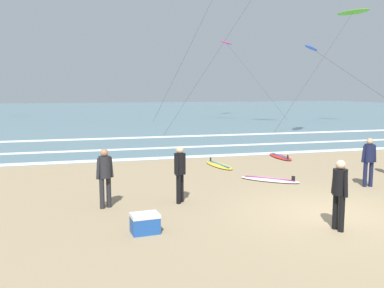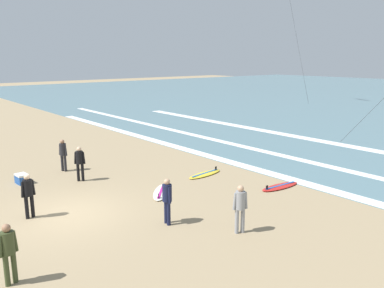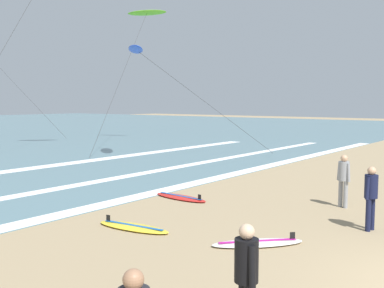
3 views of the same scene
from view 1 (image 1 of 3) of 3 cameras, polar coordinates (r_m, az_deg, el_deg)
The scene contains 16 objects.
ground_plane at distance 11.17m, azimuth 18.56°, elevation -9.19°, with size 160.00×160.00×0.00m, color #9E8763.
ocean_surface at distance 63.45m, azimuth -9.93°, elevation 4.51°, with size 140.00×90.00×0.01m, color slate.
wave_foam_shoreline at distance 20.32m, azimuth 7.48°, elevation -1.43°, with size 50.06×0.70×0.01m, color white.
wave_foam_mid_break at distance 22.45m, azimuth -4.01°, elevation -0.54°, with size 53.03×0.62×0.01m, color white.
wave_foam_outer_break at distance 28.00m, azimuth -1.86°, elevation 1.06°, with size 43.13×0.93×0.01m, color white.
surfer_left_far at distance 11.41m, azimuth -1.69°, elevation -3.50°, with size 0.38×0.46×1.60m.
surfer_right_near at distance 11.15m, azimuth -12.00°, elevation -3.92°, with size 0.50×0.32×1.60m.
surfer_mid_group at distance 14.50m, azimuth 23.34°, elevation -1.76°, with size 0.52×0.32×1.60m.
surfer_foreground_main at distance 9.74m, azimuth 19.79°, elevation -5.84°, with size 0.32×0.51×1.60m.
surfboard_left_pile at distance 14.58m, azimuth 10.73°, elevation -4.87°, with size 1.95×1.86×0.25m.
surfboard_near_water at distance 19.65m, azimuth 12.14°, elevation -1.74°, with size 0.73×2.13×0.25m.
surfboard_foreground_flat at distance 17.11m, azimuth 3.76°, elevation -2.94°, with size 0.86×2.16×0.25m.
kite_lime_low_near at distance 41.04m, azimuth 21.40°, elevation 16.58°, with size 10.77×6.31×10.28m.
kite_blue_high_right at distance 30.27m, azimuth 16.28°, elevation 12.60°, with size 8.42×6.30×6.25m.
kite_magenta_mid_center at distance 50.47m, azimuth 4.81°, elevation 13.77°, with size 6.02×8.25×8.98m.
cooler_box at distance 9.26m, azimuth -6.54°, elevation -10.86°, with size 0.65×0.50×0.44m.
Camera 1 is at (-6.08, -8.84, 3.12)m, focal length 38.45 mm.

